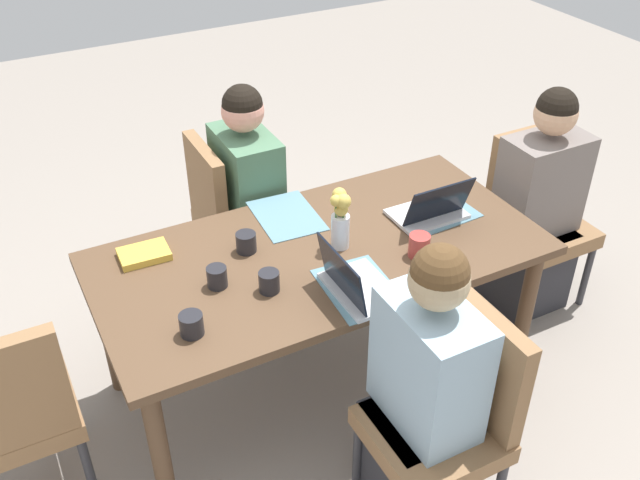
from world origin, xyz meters
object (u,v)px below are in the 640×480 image
object	(u,v)px
person_near_left_near	(249,211)
flower_vase	(340,218)
coffee_mug_near_right	(269,282)
coffee_mug_centre_left	(419,246)
book_red_cover	(144,254)
laptop_far_left_mid	(356,285)
chair_near_left_near	(231,214)
chair_head_right_right_near	(11,410)
coffee_mug_centre_right	(217,277)
chair_head_left_left_far	(533,209)
dining_table	(320,266)
coffee_mug_near_left	(246,242)
laptop_head_left_left_far	(430,210)
person_far_left_mid	(425,401)
coffee_mug_far_left	(191,324)
person_head_left_left_far	(535,215)

from	to	relation	value
person_near_left_near	flower_vase	xyz separation A→B (m)	(-0.11, 0.73, 0.35)
coffee_mug_near_right	coffee_mug_centre_left	bearing A→B (deg)	173.29
book_red_cover	laptop_far_left_mid	bearing A→B (deg)	139.36
chair_near_left_near	chair_head_right_right_near	xyz separation A→B (m)	(1.18, 0.85, 0.00)
laptop_far_left_mid	coffee_mug_centre_left	distance (m)	0.37
coffee_mug_centre_right	coffee_mug_near_right	bearing A→B (deg)	144.10
chair_head_left_left_far	laptop_far_left_mid	world-z (taller)	laptop_far_left_mid
chair_head_right_right_near	coffee_mug_near_right	distance (m)	1.03
dining_table	coffee_mug_near_left	size ratio (longest dim) A/B	22.12
laptop_far_left_mid	coffee_mug_centre_left	size ratio (longest dim) A/B	3.29
laptop_head_left_left_far	coffee_mug_centre_left	bearing A→B (deg)	45.81
person_far_left_mid	laptop_far_left_mid	world-z (taller)	person_far_left_mid
coffee_mug_centre_left	book_red_cover	size ratio (longest dim) A/B	0.49
person_far_left_mid	laptop_head_left_left_far	bearing A→B (deg)	-124.92
chair_head_left_left_far	laptop_far_left_mid	distance (m)	1.39
chair_near_left_near	person_near_left_near	bearing A→B (deg)	141.24
coffee_mug_centre_left	person_far_left_mid	bearing A→B (deg)	59.49
dining_table	laptop_head_left_left_far	bearing A→B (deg)	178.49
chair_near_left_near	chair_head_right_right_near	world-z (taller)	same
coffee_mug_far_left	laptop_head_left_left_far	bearing A→B (deg)	-169.07
coffee_mug_far_left	chair_head_left_left_far	bearing A→B (deg)	-169.99
chair_head_right_right_near	coffee_mug_near_left	size ratio (longest dim) A/B	10.72
coffee_mug_near_left	person_head_left_left_far	bearing A→B (deg)	175.67
flower_vase	coffee_mug_centre_left	world-z (taller)	flower_vase
flower_vase	coffee_mug_centre_right	bearing A→B (deg)	1.42
person_far_left_mid	laptop_far_left_mid	distance (m)	0.49
laptop_head_left_left_far	coffee_mug_near_right	xyz separation A→B (m)	(0.83, 0.13, -0.00)
person_near_left_near	person_head_left_left_far	world-z (taller)	same
chair_head_left_left_far	flower_vase	distance (m)	1.26
book_red_cover	chair_head_right_right_near	bearing A→B (deg)	32.58
coffee_mug_centre_right	flower_vase	bearing A→B (deg)	-178.58
dining_table	flower_vase	xyz separation A→B (m)	(-0.09, 0.01, 0.22)
coffee_mug_centre_left	coffee_mug_centre_right	size ratio (longest dim) A/B	1.15
chair_head_right_right_near	book_red_cover	xyz separation A→B (m)	(-0.62, -0.36, 0.25)
flower_vase	coffee_mug_centre_left	size ratio (longest dim) A/B	2.70
laptop_far_left_mid	coffee_mug_near_right	size ratio (longest dim) A/B	3.79
person_far_left_mid	laptop_far_left_mid	bearing A→B (deg)	-83.63
coffee_mug_near_right	person_near_left_near	bearing A→B (deg)	-107.42
laptop_far_left_mid	person_head_left_left_far	bearing A→B (deg)	-164.61
person_near_left_near	laptop_far_left_mid	xyz separation A→B (m)	(-0.01, 1.03, 0.25)
laptop_head_left_left_far	book_red_cover	bearing A→B (deg)	-14.13
chair_head_left_left_far	coffee_mug_centre_right	bearing A→B (deg)	4.08
dining_table	book_red_cover	distance (m)	0.72
laptop_far_left_mid	chair_near_left_near	bearing A→B (deg)	-85.57
chair_head_right_right_near	coffee_mug_far_left	size ratio (longest dim) A/B	10.45
chair_near_left_near	flower_vase	xyz separation A→B (m)	(-0.19, 0.79, 0.37)
chair_head_left_left_far	coffee_mug_near_right	xyz separation A→B (m)	(1.58, 0.24, 0.27)
book_red_cover	person_far_left_mid	bearing A→B (deg)	126.52
person_far_left_mid	book_red_cover	xyz separation A→B (m)	(0.69, -1.03, 0.22)
chair_head_right_right_near	dining_table	bearing A→B (deg)	-176.74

